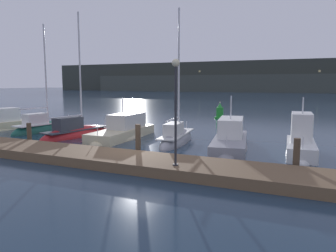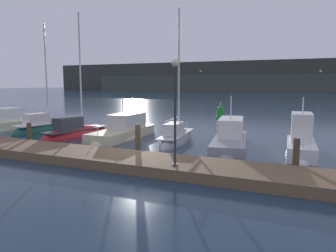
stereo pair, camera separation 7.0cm
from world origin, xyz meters
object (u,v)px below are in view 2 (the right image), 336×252
at_px(sailboat_berth_5, 176,141).
at_px(dock_lamppost, 175,96).
at_px(motorboat_berth_7, 301,147).
at_px(sailboat_berth_2, 43,130).
at_px(sailboat_berth_3, 76,134).
at_px(motorboat_berth_4, 123,134).
at_px(channel_buoy, 220,112).
at_px(motorboat_berth_6, 230,143).

relative_size(sailboat_berth_5, dock_lamppost, 2.15).
bearing_deg(motorboat_berth_7, sailboat_berth_2, 177.89).
xyz_separation_m(sailboat_berth_3, motorboat_berth_4, (3.42, 0.89, 0.10)).
bearing_deg(sailboat_berth_3, sailboat_berth_5, 5.51).
bearing_deg(channel_buoy, sailboat_berth_3, -110.99).
xyz_separation_m(sailboat_berth_2, motorboat_berth_4, (7.40, 0.09, 0.10)).
height_order(sailboat_berth_2, motorboat_berth_4, sailboat_berth_2).
bearing_deg(sailboat_berth_2, motorboat_berth_6, -0.61).
distance_m(sailboat_berth_2, sailboat_berth_5, 11.56).
distance_m(motorboat_berth_4, motorboat_berth_7, 11.71).
height_order(sailboat_berth_2, dock_lamppost, sailboat_berth_2).
bearing_deg(sailboat_berth_5, motorboat_berth_4, 177.85).
distance_m(sailboat_berth_2, motorboat_berth_6, 15.11).
bearing_deg(motorboat_berth_4, sailboat_berth_3, -165.44).
bearing_deg(sailboat_berth_2, channel_buoy, 56.44).
bearing_deg(motorboat_berth_6, motorboat_berth_7, -7.77).
distance_m(motorboat_berth_4, channel_buoy, 15.51).
bearing_deg(motorboat_berth_4, motorboat_berth_7, -3.89).
xyz_separation_m(sailboat_berth_2, channel_buoy, (10.18, 15.34, 0.52)).
height_order(sailboat_berth_5, motorboat_berth_6, sailboat_berth_5).
height_order(motorboat_berth_4, motorboat_berth_6, motorboat_berth_6).
relative_size(motorboat_berth_4, sailboat_berth_5, 0.77).
bearing_deg(sailboat_berth_3, sailboat_berth_2, 168.71).
xyz_separation_m(motorboat_berth_4, motorboat_berth_6, (7.71, -0.25, 0.01)).
bearing_deg(motorboat_berth_4, motorboat_berth_6, -1.87).
distance_m(sailboat_berth_2, motorboat_berth_7, 19.10).
distance_m(sailboat_berth_2, sailboat_berth_3, 4.06).
xyz_separation_m(motorboat_berth_7, channel_buoy, (-8.90, 16.04, 0.25)).
bearing_deg(channel_buoy, dock_lamppost, -79.06).
bearing_deg(sailboat_berth_3, motorboat_berth_4, 14.56).
xyz_separation_m(sailboat_berth_5, motorboat_berth_6, (3.55, -0.10, 0.13)).
bearing_deg(sailboat_berth_5, sailboat_berth_3, -174.49).
xyz_separation_m(sailboat_berth_2, motorboat_berth_7, (19.08, -0.70, 0.27)).
xyz_separation_m(sailboat_berth_5, motorboat_berth_7, (7.52, -0.64, 0.29)).
bearing_deg(motorboat_berth_4, channel_buoy, 79.68).
xyz_separation_m(motorboat_berth_4, channel_buoy, (2.78, 15.25, 0.41)).
relative_size(sailboat_berth_2, motorboat_berth_7, 1.85).
distance_m(sailboat_berth_2, channel_buoy, 18.42).
xyz_separation_m(sailboat_berth_2, sailboat_berth_5, (11.56, -0.07, -0.02)).
distance_m(sailboat_berth_2, dock_lamppost, 16.51).
distance_m(sailboat_berth_3, motorboat_berth_7, 15.10).
distance_m(channel_buoy, dock_lamppost, 23.07).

